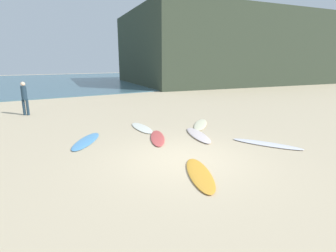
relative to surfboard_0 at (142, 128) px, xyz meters
name	(u,v)px	position (x,y,z in m)	size (l,w,h in m)	color
ground_plane	(184,159)	(-0.63, -4.02, -0.03)	(120.00, 120.00, 0.00)	#C6B28E
ocean_water	(35,82)	(-0.63, 32.25, 0.01)	(120.00, 40.00, 0.08)	#426675
coastal_headland	(225,50)	(22.10, 18.01, 4.37)	(25.95, 17.25, 8.81)	#333D2D
surfboard_0	(142,128)	(0.00, 0.00, 0.00)	(0.59, 2.10, 0.07)	white
surfboard_1	(267,144)	(2.64, -4.42, 0.00)	(0.50, 2.39, 0.06)	silver
surfboard_2	(200,174)	(-0.95, -5.17, 0.00)	(0.58, 2.21, 0.07)	gold
surfboard_3	(157,138)	(-0.21, -1.72, 0.00)	(0.51, 2.17, 0.07)	#D24F4C
surfboard_4	(198,135)	(1.32, -2.25, 0.01)	(0.56, 2.31, 0.09)	silver
surfboard_5	(201,124)	(2.54, -0.88, 0.00)	(0.54, 2.29, 0.07)	#F0EAC0
surfboard_6	(86,141)	(-2.61, -0.70, 0.00)	(0.60, 2.25, 0.06)	#5199D6
beachgoer_near	(24,97)	(-3.96, 5.99, 0.97)	(0.39, 0.39, 1.79)	#1E3342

